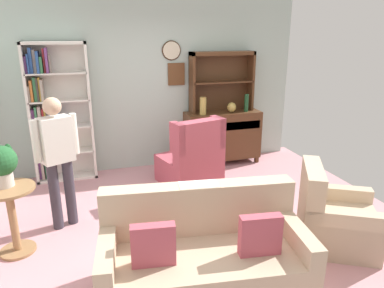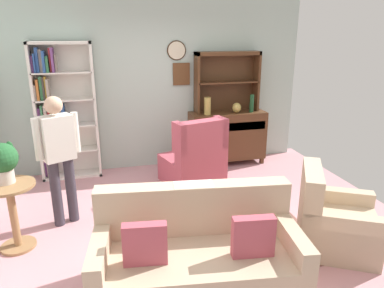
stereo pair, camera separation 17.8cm
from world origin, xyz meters
name	(u,v)px [view 1 (the left image)]	position (x,y,z in m)	size (l,w,h in m)	color
ground_plane	(189,224)	(0.00, 0.00, -0.01)	(5.40, 4.60, 0.02)	#C68C93
wall_back	(152,84)	(0.00, 2.13, 1.40)	(5.00, 0.09, 2.80)	#ADC1B7
area_rug	(213,233)	(0.20, -0.30, 0.00)	(2.28, 1.68, 0.01)	brown
bookshelf	(55,113)	(-1.52, 1.94, 1.06)	(0.90, 0.30, 2.10)	silver
sideboard	(222,135)	(1.17, 1.86, 0.51)	(1.30, 0.45, 0.92)	#4C2D19
sideboard_hutch	(221,73)	(1.17, 1.97, 1.56)	(1.10, 0.26, 1.00)	#4C2D19
vase_tall	(203,106)	(0.78, 1.78, 1.06)	(0.11, 0.11, 0.29)	tan
vase_round	(232,107)	(1.30, 1.79, 1.01)	(0.15, 0.15, 0.17)	tan
bottle_wine	(246,103)	(1.56, 1.77, 1.07)	(0.07, 0.07, 0.30)	#194223
couch_floral	(204,257)	(-0.19, -1.10, 0.31)	(1.90, 1.09, 0.90)	#C6AD8E
armchair_floral	(333,220)	(1.38, -0.86, 0.29)	(1.05, 1.04, 0.88)	#C6AD8E
wingback_chair	(192,161)	(0.37, 1.09, 0.38)	(0.96, 0.97, 1.05)	#B74C5B
plant_stand	(12,213)	(-1.91, -0.01, 0.45)	(0.52, 0.52, 0.74)	#997047
potted_plant_large	(1,163)	(-1.94, 0.05, 0.99)	(0.31, 0.31, 0.43)	beige
person_reading	(58,154)	(-1.43, 0.41, 0.91)	(0.50, 0.33, 1.56)	#38333D
coffee_table	(203,212)	(0.04, -0.38, 0.35)	(0.80, 0.50, 0.42)	#4C2D19
book_stack	(214,205)	(0.14, -0.47, 0.46)	(0.20, 0.16, 0.08)	#3F3833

